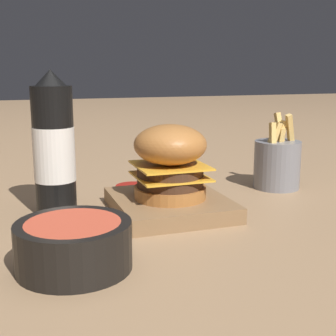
{
  "coord_description": "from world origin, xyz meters",
  "views": [
    {
      "loc": [
        0.7,
        -0.25,
        0.24
      ],
      "look_at": [
        -0.01,
        -0.0,
        0.08
      ],
      "focal_mm": 50.0,
      "sensor_mm": 36.0,
      "label": 1
    }
  ],
  "objects_px": {
    "side_bowl": "(74,244)",
    "fries_basket": "(277,163)",
    "ketchup_bottle": "(54,149)",
    "burger": "(171,161)",
    "serving_board": "(168,205)",
    "spoon": "(185,168)"
  },
  "relations": [
    {
      "from": "burger",
      "to": "fries_basket",
      "type": "xyz_separation_m",
      "value": [
        -0.09,
        0.25,
        -0.04
      ]
    },
    {
      "from": "burger",
      "to": "serving_board",
      "type": "bearing_deg",
      "value": -120.93
    },
    {
      "from": "ketchup_bottle",
      "to": "spoon",
      "type": "height_order",
      "value": "ketchup_bottle"
    },
    {
      "from": "burger",
      "to": "ketchup_bottle",
      "type": "relative_size",
      "value": 0.52
    },
    {
      "from": "serving_board",
      "to": "fries_basket",
      "type": "bearing_deg",
      "value": 108.06
    },
    {
      "from": "side_bowl",
      "to": "spoon",
      "type": "xyz_separation_m",
      "value": [
        -0.47,
        0.32,
        -0.02
      ]
    },
    {
      "from": "side_bowl",
      "to": "spoon",
      "type": "distance_m",
      "value": 0.57
    },
    {
      "from": "fries_basket",
      "to": "side_bowl",
      "type": "relative_size",
      "value": 1.08
    },
    {
      "from": "side_bowl",
      "to": "spoon",
      "type": "relative_size",
      "value": 0.94
    },
    {
      "from": "fries_basket",
      "to": "serving_board",
      "type": "bearing_deg",
      "value": -71.94
    },
    {
      "from": "burger",
      "to": "spoon",
      "type": "distance_m",
      "value": 0.34
    },
    {
      "from": "side_bowl",
      "to": "fries_basket",
      "type": "bearing_deg",
      "value": 120.71
    },
    {
      "from": "ketchup_bottle",
      "to": "fries_basket",
      "type": "bearing_deg",
      "value": 94.22
    },
    {
      "from": "fries_basket",
      "to": "side_bowl",
      "type": "bearing_deg",
      "value": -59.29
    },
    {
      "from": "burger",
      "to": "side_bowl",
      "type": "height_order",
      "value": "burger"
    },
    {
      "from": "spoon",
      "to": "fries_basket",
      "type": "bearing_deg",
      "value": -138.78
    },
    {
      "from": "burger",
      "to": "ketchup_bottle",
      "type": "height_order",
      "value": "ketchup_bottle"
    },
    {
      "from": "serving_board",
      "to": "side_bowl",
      "type": "distance_m",
      "value": 0.25
    },
    {
      "from": "burger",
      "to": "side_bowl",
      "type": "distance_m",
      "value": 0.26
    },
    {
      "from": "serving_board",
      "to": "fries_basket",
      "type": "xyz_separation_m",
      "value": [
        -0.08,
        0.26,
        0.04
      ]
    },
    {
      "from": "side_bowl",
      "to": "spoon",
      "type": "height_order",
      "value": "side_bowl"
    },
    {
      "from": "fries_basket",
      "to": "spoon",
      "type": "relative_size",
      "value": 1.01
    }
  ]
}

